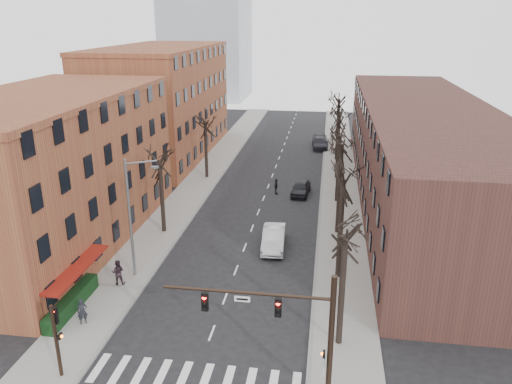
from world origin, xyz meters
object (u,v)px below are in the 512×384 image
at_px(parked_car_mid, 320,143).
at_px(pedestrian_a, 82,312).
at_px(parked_car_near, 301,188).
at_px(silver_sedan, 274,238).

distance_m(parked_car_mid, pedestrian_a, 48.43).
bearing_deg(parked_car_mid, pedestrian_a, -109.83).
height_order(parked_car_near, parked_car_mid, parked_car_mid).
relative_size(silver_sedan, parked_car_near, 1.17).
relative_size(parked_car_mid, pedestrian_a, 3.14).
xyz_separation_m(silver_sedan, parked_car_mid, (2.93, 33.86, -0.09)).
bearing_deg(parked_car_near, silver_sedan, -90.73).
distance_m(parked_car_near, pedestrian_a, 28.68).
distance_m(silver_sedan, parked_car_near, 13.50).
bearing_deg(parked_car_mid, parked_car_near, -98.03).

